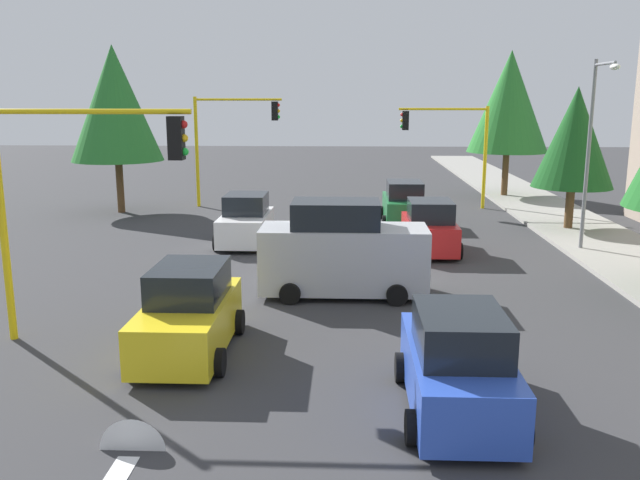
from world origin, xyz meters
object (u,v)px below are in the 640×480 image
(tree_roadside_far, at_px, (509,102))
(car_green, at_px, (404,204))
(street_lamp_curbside, at_px, (594,135))
(tree_roadside_mid, at_px, (575,138))
(tree_opposite_side, at_px, (115,104))
(delivery_van_silver, at_px, (343,252))
(traffic_signal_far_right, at_px, (230,130))
(car_yellow, at_px, (189,314))
(car_blue, at_px, (457,366))
(traffic_signal_far_left, at_px, (449,136))
(traffic_signal_near_right, at_px, (77,177))
(car_red, at_px, (429,229))
(car_white, at_px, (246,222))

(tree_roadside_far, height_order, car_green, tree_roadside_far)
(street_lamp_curbside, relative_size, car_green, 1.69)
(tree_roadside_mid, bearing_deg, tree_opposite_side, -100.78)
(tree_opposite_side, xyz_separation_m, delivery_van_silver, (14.00, 11.32, -4.11))
(traffic_signal_far_right, xyz_separation_m, street_lamp_curbside, (10.39, 14.91, 0.29))
(car_green, distance_m, car_yellow, 17.17)
(street_lamp_curbside, relative_size, tree_opposite_side, 0.85)
(car_yellow, bearing_deg, car_blue, 63.85)
(traffic_signal_far_right, bearing_deg, traffic_signal_far_left, 90.00)
(traffic_signal_near_right, distance_m, traffic_signal_far_right, 20.00)
(traffic_signal_far_right, height_order, delivery_van_silver, traffic_signal_far_right)
(car_red, bearing_deg, traffic_signal_near_right, -43.45)
(tree_roadside_far, distance_m, car_blue, 28.63)
(car_red, height_order, car_blue, same)
(car_red, bearing_deg, tree_roadside_far, 157.26)
(tree_roadside_far, distance_m, delivery_van_silver, 22.40)
(car_green, height_order, car_yellow, same)
(tree_opposite_side, height_order, delivery_van_silver, tree_opposite_side)
(tree_roadside_mid, height_order, car_yellow, tree_roadside_mid)
(car_green, height_order, car_blue, same)
(delivery_van_silver, relative_size, car_green, 1.16)
(tree_roadside_far, xyz_separation_m, delivery_van_silver, (20.00, -9.18, -4.16))
(car_yellow, relative_size, car_white, 1.08)
(tree_roadside_mid, xyz_separation_m, tree_roadside_far, (-10.00, -0.50, 1.43))
(tree_opposite_side, height_order, tree_roadside_far, tree_roadside_far)
(traffic_signal_far_right, bearing_deg, traffic_signal_near_right, 0.11)
(car_green, bearing_deg, traffic_signal_far_right, -117.83)
(traffic_signal_far_left, distance_m, car_white, 13.32)
(traffic_signal_near_right, xyz_separation_m, tree_roadside_far, (-24.00, 15.17, 1.55))
(traffic_signal_near_right, height_order, tree_roadside_mid, tree_roadside_mid)
(car_blue, bearing_deg, traffic_signal_far_right, -160.71)
(tree_roadside_far, bearing_deg, car_yellow, -27.04)
(delivery_van_silver, height_order, car_blue, delivery_van_silver)
(car_blue, bearing_deg, car_white, -156.96)
(traffic_signal_far_left, height_order, car_white, traffic_signal_far_left)
(traffic_signal_far_left, bearing_deg, tree_roadside_far, 135.94)
(traffic_signal_far_right, bearing_deg, car_white, 13.21)
(tree_opposite_side, relative_size, car_white, 2.16)
(traffic_signal_near_right, xyz_separation_m, car_green, (-15.40, 8.68, -3.00))
(traffic_signal_far_right, relative_size, car_yellow, 1.40)
(tree_roadside_mid, distance_m, car_white, 14.26)
(tree_opposite_side, distance_m, delivery_van_silver, 18.47)
(delivery_van_silver, bearing_deg, street_lamp_curbside, 122.29)
(traffic_signal_far_left, xyz_separation_m, tree_roadside_mid, (6.00, 4.37, 0.27))
(traffic_signal_near_right, distance_m, tree_opposite_side, 18.83)
(car_green, bearing_deg, tree_opposite_side, -100.52)
(street_lamp_curbside, distance_m, car_white, 13.25)
(traffic_signal_far_right, bearing_deg, car_blue, 19.29)
(traffic_signal_far_right, relative_size, car_green, 1.39)
(tree_opposite_side, xyz_separation_m, car_yellow, (18.65, 7.92, -4.49))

